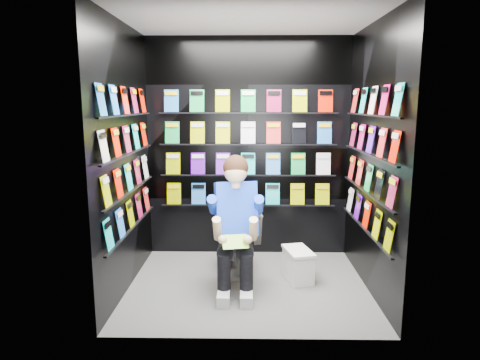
{
  "coord_description": "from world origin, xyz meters",
  "views": [
    {
      "loc": [
        -0.01,
        -4.1,
        1.83
      ],
      "look_at": [
        -0.08,
        0.15,
        1.07
      ],
      "focal_mm": 32.0,
      "sensor_mm": 36.0,
      "label": 1
    }
  ],
  "objects": [
    {
      "name": "wall_left",
      "position": [
        -1.2,
        0.0,
        1.3
      ],
      "size": [
        0.04,
        2.0,
        2.6
      ],
      "primitive_type": "cube",
      "color": "black",
      "rests_on": "floor"
    },
    {
      "name": "wall_front",
      "position": [
        0.0,
        -1.0,
        1.3
      ],
      "size": [
        2.4,
        0.04,
        2.6
      ],
      "primitive_type": "cube",
      "color": "black",
      "rests_on": "floor"
    },
    {
      "name": "reader",
      "position": [
        -0.12,
        0.01,
        0.79
      ],
      "size": [
        0.69,
        0.89,
        1.48
      ],
      "primitive_type": null,
      "rotation": [
        0.0,
        0.0,
        0.19
      ],
      "color": "blue",
      "rests_on": "toilet"
    },
    {
      "name": "toilet",
      "position": [
        -0.12,
        0.39,
        0.37
      ],
      "size": [
        0.55,
        0.81,
        0.73
      ],
      "primitive_type": "imported",
      "rotation": [
        0.0,
        0.0,
        3.33
      ],
      "color": "silver",
      "rests_on": "floor"
    },
    {
      "name": "comics_back",
      "position": [
        0.0,
        0.97,
        1.31
      ],
      "size": [
        2.1,
        0.06,
        1.37
      ],
      "primitive_type": null,
      "color": "red",
      "rests_on": "wall_back"
    },
    {
      "name": "wall_back",
      "position": [
        0.0,
        1.0,
        1.3
      ],
      "size": [
        2.4,
        0.04,
        2.6
      ],
      "primitive_type": "cube",
      "color": "black",
      "rests_on": "floor"
    },
    {
      "name": "comics_right",
      "position": [
        1.17,
        0.0,
        1.31
      ],
      "size": [
        0.06,
        1.7,
        1.37
      ],
      "primitive_type": null,
      "color": "red",
      "rests_on": "wall_right"
    },
    {
      "name": "longbox",
      "position": [
        0.53,
        0.16,
        0.15
      ],
      "size": [
        0.31,
        0.44,
        0.3
      ],
      "primitive_type": "cube",
      "rotation": [
        0.0,
        0.0,
        0.24
      ],
      "color": "white",
      "rests_on": "floor"
    },
    {
      "name": "floor",
      "position": [
        0.0,
        0.0,
        0.0
      ],
      "size": [
        2.4,
        2.4,
        0.0
      ],
      "primitive_type": "plane",
      "color": "#565653",
      "rests_on": "ground"
    },
    {
      "name": "comics_left",
      "position": [
        -1.17,
        0.0,
        1.31
      ],
      "size": [
        0.06,
        1.7,
        1.37
      ],
      "primitive_type": null,
      "color": "red",
      "rests_on": "wall_left"
    },
    {
      "name": "wall_right",
      "position": [
        1.2,
        0.0,
        1.3
      ],
      "size": [
        0.04,
        2.0,
        2.6
      ],
      "primitive_type": "cube",
      "color": "black",
      "rests_on": "floor"
    },
    {
      "name": "held_comic",
      "position": [
        -0.12,
        -0.34,
        0.58
      ],
      "size": [
        0.26,
        0.18,
        0.1
      ],
      "primitive_type": "cube",
      "rotation": [
        -0.96,
        0.0,
        0.19
      ],
      "color": "green",
      "rests_on": "reader"
    },
    {
      "name": "ceiling",
      "position": [
        0.0,
        0.0,
        2.6
      ],
      "size": [
        2.4,
        2.4,
        0.0
      ],
      "primitive_type": "plane",
      "color": "white",
      "rests_on": "floor"
    },
    {
      "name": "longbox_lid",
      "position": [
        0.53,
        0.16,
        0.31
      ],
      "size": [
        0.33,
        0.46,
        0.03
      ],
      "primitive_type": "cube",
      "rotation": [
        0.0,
        0.0,
        0.24
      ],
      "color": "white",
      "rests_on": "longbox"
    }
  ]
}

